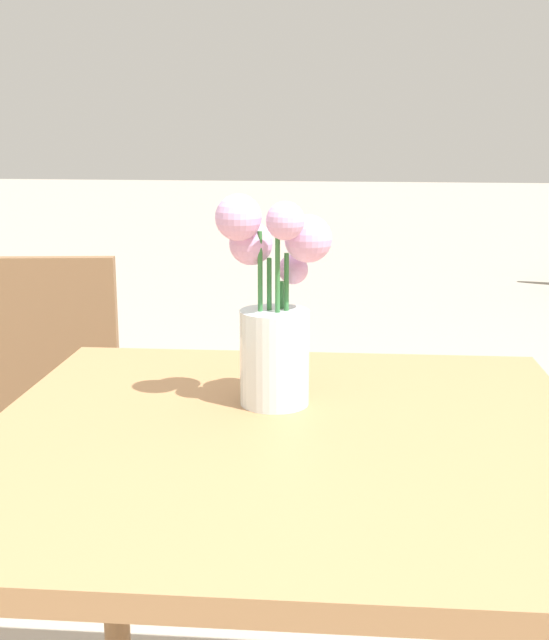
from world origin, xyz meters
TOP-DOWN VIEW (x-y plane):
  - table_front at (0.00, 0.00)m, footprint 0.87×0.85m
  - flower_vase at (-0.03, 0.11)m, footprint 0.16×0.13m

SIDE VIEW (x-z plane):
  - table_front at x=0.00m, z-range 0.26..1.02m
  - flower_vase at x=-0.03m, z-range 0.73..1.03m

